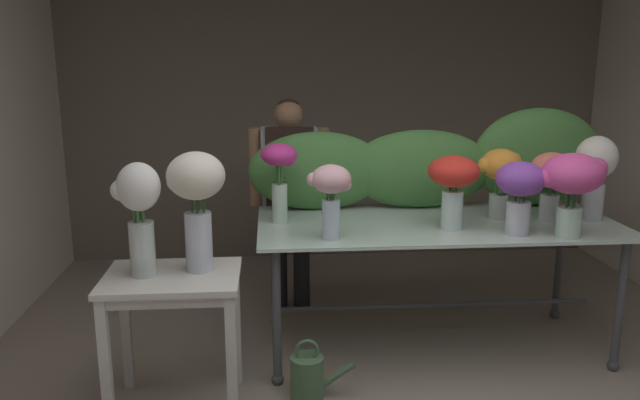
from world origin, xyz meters
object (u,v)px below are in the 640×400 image
object	(u,v)px
florist	(289,183)
vase_magenta_lilies	(279,170)
side_table_white	(173,295)
vase_white_roses_tall	(139,210)
watering_can	(308,376)
vase_sunset_anemones	(500,172)
vase_fuchsia_hydrangea	(573,181)
vase_coral_tulips	(552,176)
display_table_glass	(436,239)
vase_scarlet_freesia	(454,181)
vase_cream_lisianthus_tall	(196,195)
vase_blush_stock	(331,191)
vase_violet_ranunculus	(520,189)
vase_ivory_dahlias	(595,169)

from	to	relation	value
florist	vase_magenta_lilies	size ratio (longest dim) A/B	3.17
side_table_white	vase_white_roses_tall	world-z (taller)	vase_white_roses_tall
watering_can	vase_sunset_anemones	bearing A→B (deg)	25.85
watering_can	vase_fuchsia_hydrangea	bearing A→B (deg)	6.53
vase_coral_tulips	vase_magenta_lilies	bearing A→B (deg)	176.96
display_table_glass	vase_fuchsia_hydrangea	distance (m)	0.86
vase_scarlet_freesia	vase_cream_lisianthus_tall	xyz separation A→B (m)	(-1.42, -0.34, 0.02)
side_table_white	vase_scarlet_freesia	xyz separation A→B (m)	(1.55, 0.40, 0.49)
vase_coral_tulips	side_table_white	bearing A→B (deg)	-166.27
vase_white_roses_tall	vase_cream_lisianthus_tall	world-z (taller)	vase_cream_lisianthus_tall
vase_blush_stock	vase_white_roses_tall	size ratio (longest dim) A/B	0.72
vase_scarlet_freesia	vase_cream_lisianthus_tall	bearing A→B (deg)	-166.45
vase_fuchsia_hydrangea	vase_cream_lisianthus_tall	distance (m)	2.03
display_table_glass	vase_sunset_anemones	distance (m)	0.56
vase_violet_ranunculus	vase_sunset_anemones	bearing A→B (deg)	87.32
vase_coral_tulips	vase_ivory_dahlias	world-z (taller)	vase_ivory_dahlias
side_table_white	vase_scarlet_freesia	bearing A→B (deg)	14.29
watering_can	side_table_white	bearing A→B (deg)	-178.26
display_table_glass	vase_white_roses_tall	xyz separation A→B (m)	(-1.66, -0.57, 0.36)
vase_sunset_anemones	vase_scarlet_freesia	bearing A→B (deg)	-148.72
display_table_glass	vase_cream_lisianthus_tall	xyz separation A→B (m)	(-1.39, -0.52, 0.41)
vase_scarlet_freesia	vase_cream_lisianthus_tall	size ratio (longest dim) A/B	0.70
vase_white_roses_tall	watering_can	xyz separation A→B (m)	(0.83, 0.02, -0.95)
florist	vase_cream_lisianthus_tall	distance (m)	1.37
display_table_glass	vase_ivory_dahlias	xyz separation A→B (m)	(0.95, -0.03, 0.43)
vase_coral_tulips	watering_can	world-z (taller)	vase_coral_tulips
vase_white_roses_tall	watering_can	bearing A→B (deg)	1.47
display_table_glass	side_table_white	bearing A→B (deg)	-159.39
vase_ivory_dahlias	vase_magenta_lilies	xyz separation A→B (m)	(-1.91, 0.08, 0.00)
side_table_white	vase_magenta_lilies	bearing A→B (deg)	48.14
side_table_white	vase_blush_stock	xyz separation A→B (m)	(0.83, 0.25, 0.47)
side_table_white	vase_sunset_anemones	bearing A→B (deg)	17.76
display_table_glass	vase_scarlet_freesia	distance (m)	0.43
vase_blush_stock	vase_magenta_lilies	size ratio (longest dim) A/B	0.86
vase_cream_lisianthus_tall	display_table_glass	bearing A→B (deg)	20.48
vase_coral_tulips	watering_can	size ratio (longest dim) A/B	1.19
vase_fuchsia_hydrangea	watering_can	xyz separation A→B (m)	(-1.47, -0.17, -1.02)
display_table_glass	vase_ivory_dahlias	world-z (taller)	vase_ivory_dahlias
display_table_glass	side_table_white	world-z (taller)	display_table_glass
vase_sunset_anemones	vase_coral_tulips	world-z (taller)	vase_sunset_anemones
vase_sunset_anemones	vase_blush_stock	xyz separation A→B (m)	(-1.08, -0.36, -0.02)
florist	vase_ivory_dahlias	xyz separation A→B (m)	(1.83, -0.77, 0.22)
display_table_glass	vase_coral_tulips	size ratio (longest dim) A/B	5.18
florist	vase_blush_stock	world-z (taller)	florist
watering_can	vase_scarlet_freesia	bearing A→B (deg)	23.47
vase_cream_lisianthus_tall	vase_sunset_anemones	bearing A→B (deg)	17.43
vase_violet_ranunculus	vase_ivory_dahlias	size ratio (longest dim) A/B	0.80
vase_violet_ranunculus	vase_sunset_anemones	world-z (taller)	vase_sunset_anemones
vase_coral_tulips	vase_magenta_lilies	size ratio (longest dim) A/B	0.87
vase_magenta_lilies	side_table_white	bearing A→B (deg)	-131.86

